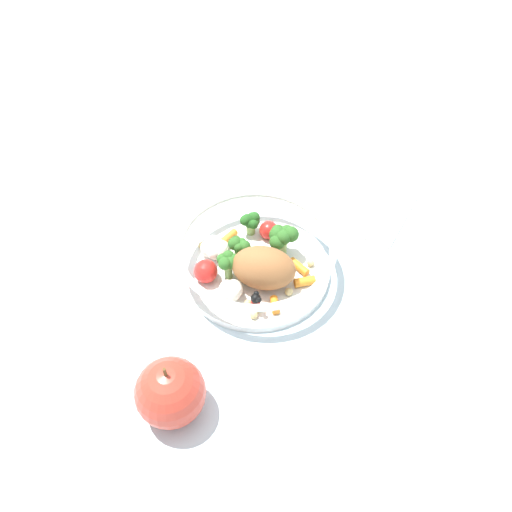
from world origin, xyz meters
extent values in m
plane|color=silver|center=(0.00, 0.00, 0.00)|extent=(2.40, 2.40, 0.00)
cylinder|color=white|center=(0.02, 0.01, 0.01)|extent=(0.20, 0.20, 0.01)
torus|color=white|center=(0.02, 0.01, 0.05)|extent=(0.21, 0.21, 0.01)
ellipsoid|color=#935B33|center=(0.00, 0.03, 0.04)|extent=(0.08, 0.06, 0.06)
cylinder|color=#8EB766|center=(0.04, 0.00, 0.02)|extent=(0.01, 0.01, 0.02)
sphere|color=#2D6023|center=(0.05, 0.00, 0.04)|extent=(0.02, 0.02, 0.02)
sphere|color=#2D6023|center=(0.04, 0.00, 0.04)|extent=(0.01, 0.01, 0.01)
sphere|color=#2D6023|center=(0.04, 0.01, 0.04)|extent=(0.01, 0.01, 0.01)
sphere|color=#2D6023|center=(0.04, 0.00, 0.04)|extent=(0.01, 0.01, 0.01)
sphere|color=#2D6023|center=(0.03, 0.00, 0.04)|extent=(0.02, 0.02, 0.02)
sphere|color=#2D6023|center=(0.04, -0.01, 0.04)|extent=(0.01, 0.01, 0.01)
sphere|color=#2D6023|center=(0.05, -0.01, 0.04)|extent=(0.02, 0.02, 0.02)
cylinder|color=#8EB766|center=(-0.01, -0.02, 0.02)|extent=(0.01, 0.01, 0.02)
sphere|color=#2D6023|center=(-0.01, -0.02, 0.05)|extent=(0.02, 0.02, 0.02)
sphere|color=#2D6023|center=(-0.01, -0.01, 0.04)|extent=(0.02, 0.02, 0.02)
sphere|color=#2D6023|center=(-0.02, -0.02, 0.05)|extent=(0.02, 0.02, 0.02)
sphere|color=#2D6023|center=(-0.03, -0.02, 0.05)|extent=(0.02, 0.02, 0.02)
sphere|color=#2D6023|center=(-0.02, -0.03, 0.05)|extent=(0.02, 0.02, 0.02)
sphere|color=#2D6023|center=(-0.01, -0.03, 0.04)|extent=(0.02, 0.02, 0.02)
cylinder|color=#7FAD5B|center=(0.05, 0.03, 0.02)|extent=(0.01, 0.01, 0.02)
sphere|color=#2D6023|center=(0.06, 0.03, 0.04)|extent=(0.01, 0.01, 0.01)
sphere|color=#2D6023|center=(0.05, 0.04, 0.05)|extent=(0.02, 0.02, 0.02)
sphere|color=#2D6023|center=(0.04, 0.04, 0.04)|extent=(0.02, 0.02, 0.02)
sphere|color=#2D6023|center=(0.04, 0.03, 0.04)|extent=(0.01, 0.01, 0.01)
sphere|color=#2D6023|center=(0.05, 0.03, 0.05)|extent=(0.02, 0.02, 0.02)
cylinder|color=#8EB766|center=(0.04, -0.05, 0.02)|extent=(0.01, 0.01, 0.02)
sphere|color=#23561E|center=(0.04, -0.05, 0.04)|extent=(0.02, 0.02, 0.02)
sphere|color=#23561E|center=(0.04, -0.05, 0.04)|extent=(0.02, 0.02, 0.02)
sphere|color=#23561E|center=(0.04, -0.05, 0.03)|extent=(0.01, 0.01, 0.01)
sphere|color=#23561E|center=(0.03, -0.05, 0.03)|extent=(0.01, 0.01, 0.01)
sphere|color=#23561E|center=(0.03, -0.05, 0.03)|extent=(0.01, 0.01, 0.01)
sphere|color=#23561E|center=(0.03, -0.06, 0.04)|extent=(0.02, 0.02, 0.02)
sphere|color=#23561E|center=(0.04, -0.06, 0.03)|extent=(0.02, 0.02, 0.02)
sphere|color=#23561E|center=(0.04, -0.06, 0.03)|extent=(0.01, 0.01, 0.01)
sphere|color=silver|center=(0.04, 0.07, 0.03)|extent=(0.02, 0.02, 0.02)
sphere|color=silver|center=(0.03, 0.07, 0.03)|extent=(0.03, 0.03, 0.03)
sphere|color=silver|center=(0.03, 0.07, 0.03)|extent=(0.03, 0.03, 0.03)
sphere|color=silver|center=(0.03, 0.06, 0.03)|extent=(0.02, 0.02, 0.02)
sphere|color=white|center=(0.08, 0.00, 0.02)|extent=(0.02, 0.02, 0.02)
sphere|color=white|center=(0.08, 0.00, 0.03)|extent=(0.02, 0.02, 0.02)
sphere|color=white|center=(0.07, 0.01, 0.03)|extent=(0.02, 0.02, 0.02)
sphere|color=white|center=(0.07, 0.01, 0.02)|extent=(0.02, 0.02, 0.02)
sphere|color=white|center=(0.07, 0.00, 0.02)|extent=(0.03, 0.03, 0.03)
sphere|color=white|center=(0.07, -0.01, 0.02)|extent=(0.02, 0.02, 0.02)
sphere|color=white|center=(0.08, -0.01, 0.02)|extent=(0.02, 0.02, 0.02)
cube|color=yellow|center=(0.00, 0.08, 0.01)|extent=(0.02, 0.02, 0.00)
cylinder|color=red|center=(0.00, 0.08, 0.02)|extent=(0.02, 0.02, 0.02)
sphere|color=black|center=(0.00, 0.08, 0.04)|extent=(0.01, 0.01, 0.01)
sphere|color=black|center=(-0.01, 0.08, 0.04)|extent=(0.01, 0.01, 0.01)
sphere|color=black|center=(0.00, 0.08, 0.04)|extent=(0.01, 0.01, 0.01)
cylinder|color=orange|center=(0.07, -0.03, 0.02)|extent=(0.03, 0.04, 0.01)
cylinder|color=orange|center=(-0.01, -0.06, 0.02)|extent=(0.02, 0.03, 0.01)
cylinder|color=orange|center=(-0.05, 0.02, 0.02)|extent=(0.03, 0.02, 0.01)
cylinder|color=orange|center=(-0.04, 0.00, 0.02)|extent=(0.03, 0.03, 0.01)
cylinder|color=orange|center=(-0.02, 0.07, 0.02)|extent=(0.02, 0.03, 0.01)
sphere|color=red|center=(0.08, 0.04, 0.03)|extent=(0.03, 0.03, 0.03)
sphere|color=red|center=(0.01, -0.05, 0.02)|extent=(0.03, 0.03, 0.03)
sphere|color=#D1B775|center=(-0.06, -0.01, 0.02)|extent=(0.01, 0.01, 0.01)
sphere|color=tan|center=(0.10, -0.01, 0.02)|extent=(0.01, 0.01, 0.01)
sphere|color=tan|center=(0.01, -0.02, 0.02)|extent=(0.01, 0.01, 0.01)
sphere|color=#D1B775|center=(-0.04, 0.05, 0.02)|extent=(0.01, 0.01, 0.01)
sphere|color=tan|center=(0.01, 0.07, 0.02)|extent=(0.01, 0.01, 0.01)
sphere|color=#D1B775|center=(0.00, 0.09, 0.02)|extent=(0.01, 0.01, 0.01)
sphere|color=#BC3828|center=(0.06, 0.22, 0.04)|extent=(0.08, 0.08, 0.08)
cylinder|color=brown|center=(0.06, 0.22, 0.08)|extent=(0.00, 0.00, 0.01)
cube|color=silver|center=(-0.12, -0.15, 0.00)|extent=(0.16, 0.16, 0.01)
camera|label=1|loc=(-0.08, 0.45, 0.55)|focal=35.90mm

